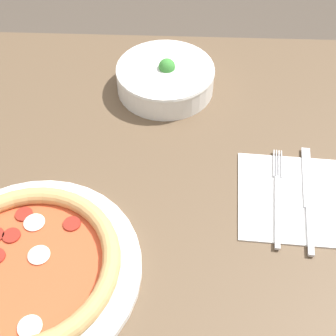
{
  "coord_description": "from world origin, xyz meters",
  "views": [
    {
      "loc": [
        0.17,
        -0.39,
        1.35
      ],
      "look_at": [
        0.15,
        0.12,
        0.78
      ],
      "focal_mm": 50.0,
      "sensor_mm": 36.0,
      "label": 1
    }
  ],
  "objects": [
    {
      "name": "dining_table",
      "position": [
        0.0,
        0.0,
        0.65
      ],
      "size": [
        1.06,
        1.05,
        0.76
      ],
      "color": "brown",
      "rests_on": "ground_plane"
    },
    {
      "name": "bowl",
      "position": [
        0.14,
        0.34,
        0.79
      ],
      "size": [
        0.19,
        0.19,
        0.07
      ],
      "color": "white",
      "rests_on": "dining_table"
    },
    {
      "name": "knife",
      "position": [
        0.38,
        0.07,
        0.76
      ],
      "size": [
        0.04,
        0.22,
        0.01
      ],
      "rotation": [
        0.0,
        0.0,
        1.46
      ],
      "color": "silver",
      "rests_on": "napkin"
    },
    {
      "name": "fork",
      "position": [
        0.33,
        0.07,
        0.76
      ],
      "size": [
        0.03,
        0.2,
        0.0
      ],
      "rotation": [
        0.0,
        0.0,
        1.46
      ],
      "color": "silver",
      "rests_on": "napkin"
    },
    {
      "name": "pizza",
      "position": [
        -0.03,
        -0.07,
        0.77
      ],
      "size": [
        0.32,
        0.32,
        0.04
      ],
      "color": "white",
      "rests_on": "dining_table"
    },
    {
      "name": "napkin",
      "position": [
        0.36,
        0.08,
        0.76
      ],
      "size": [
        0.19,
        0.19,
        0.0
      ],
      "color": "white",
      "rests_on": "dining_table"
    }
  ]
}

